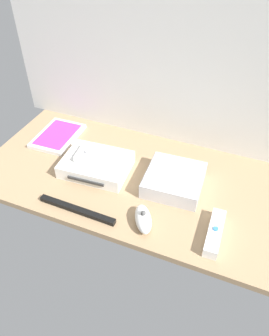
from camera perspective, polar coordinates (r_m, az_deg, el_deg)
The scene contains 9 objects.
ground_plane at distance 106.17cm, azimuth 0.00°, elevation -2.03°, with size 100.00×48.00×2.00cm, color #9E7F5B.
back_wall at distance 108.13cm, azimuth 5.28°, elevation 19.47°, with size 110.00×1.20×64.00cm, color silver.
game_console at distance 107.52cm, azimuth -6.59°, elevation 0.59°, with size 22.01×17.55×4.40cm.
mini_computer at distance 101.58cm, azimuth 6.82°, elevation -2.01°, with size 17.92×17.92×5.30cm.
game_case at distance 125.03cm, azimuth -13.06°, elevation 5.42°, with size 14.16×19.40×1.56cm.
remote_wand at distance 91.20cm, azimuth 13.63°, elevation -10.79°, with size 4.17×14.93×3.40cm.
remote_nunchuk at distance 91.05cm, azimuth 1.50°, elevation -8.74°, with size 8.78×10.87×5.10cm.
remote_classic_pad at distance 105.52cm, azimuth -6.05°, elevation 1.99°, with size 15.20×9.56×2.40cm.
sensor_bar at distance 96.38cm, azimuth -9.87°, elevation -7.08°, with size 24.00×1.80×1.40cm, color black.
Camera 1 is at (29.50, -71.57, 71.65)cm, focal length 35.44 mm.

